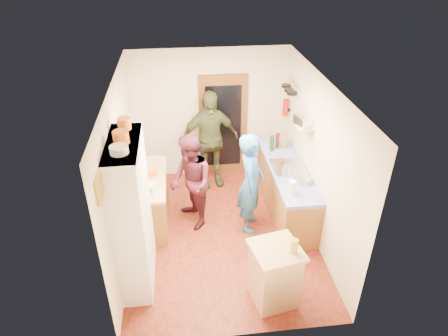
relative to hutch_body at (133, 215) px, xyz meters
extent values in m
cube|color=maroon|center=(1.30, 0.80, -1.11)|extent=(3.00, 4.00, 0.02)
cube|color=silver|center=(1.30, 0.80, 1.51)|extent=(3.00, 4.00, 0.02)
cube|color=beige|center=(1.30, 2.81, 0.20)|extent=(3.00, 0.02, 2.60)
cube|color=beige|center=(1.30, -1.21, 0.20)|extent=(3.00, 0.02, 2.60)
cube|color=beige|center=(-0.21, 0.80, 0.20)|extent=(0.02, 4.00, 2.60)
cube|color=beige|center=(2.81, 0.80, 0.20)|extent=(0.02, 4.00, 2.60)
cube|color=brown|center=(1.55, 2.77, -0.05)|extent=(0.95, 0.06, 2.10)
cube|color=black|center=(1.55, 2.74, -0.05)|extent=(0.70, 0.02, 1.70)
cube|color=white|center=(0.00, 0.00, 0.00)|extent=(0.40, 1.20, 2.20)
cube|color=white|center=(0.00, 0.00, 1.08)|extent=(0.40, 1.14, 0.04)
cylinder|color=white|center=(0.00, -0.27, 1.14)|extent=(0.21, 0.21, 0.09)
cylinder|color=orange|center=(0.00, -0.01, 1.18)|extent=(0.19, 0.19, 0.15)
cylinder|color=orange|center=(0.00, 0.39, 1.18)|extent=(0.17, 0.17, 0.15)
cube|color=#94612E|center=(0.10, 1.25, -0.68)|extent=(0.60, 1.40, 0.85)
cube|color=tan|center=(0.10, 1.25, -0.23)|extent=(0.64, 1.44, 0.05)
cube|color=white|center=(0.15, 0.79, -0.11)|extent=(0.27, 0.21, 0.17)
cylinder|color=white|center=(0.05, 1.02, -0.11)|extent=(0.20, 0.20, 0.19)
cylinder|color=orange|center=(0.18, 1.35, -0.16)|extent=(0.22, 0.22, 0.09)
cube|color=tan|center=(0.12, 1.84, -0.19)|extent=(0.34, 0.29, 0.02)
cube|color=#94612E|center=(2.50, 1.30, -0.68)|extent=(0.60, 2.20, 0.84)
cube|color=#0F28A6|center=(2.50, 1.30, -0.23)|extent=(0.62, 2.22, 0.06)
cube|color=silver|center=(2.50, 1.28, -0.18)|extent=(0.55, 0.58, 0.04)
cylinder|color=silver|center=(2.45, 1.24, -0.10)|extent=(0.18, 0.18, 0.12)
cylinder|color=#143F14|center=(2.35, 1.93, -0.05)|extent=(0.09, 0.09, 0.30)
cylinder|color=#591419|center=(2.48, 2.05, -0.06)|extent=(0.08, 0.08, 0.29)
cylinder|color=olive|center=(2.61, 2.00, -0.06)|extent=(0.09, 0.09, 0.29)
cylinder|color=white|center=(2.35, 0.51, -0.08)|extent=(0.14, 0.14, 0.24)
cylinder|color=silver|center=(2.60, 0.80, -0.15)|extent=(0.28, 0.28, 0.10)
cube|color=tan|center=(1.84, -0.67, -0.67)|extent=(0.65, 0.65, 0.86)
cube|color=tan|center=(1.84, -0.67, -0.22)|extent=(0.74, 0.74, 0.05)
cube|color=white|center=(1.78, -0.63, -0.21)|extent=(0.40, 0.35, 0.02)
cylinder|color=#AD9E2D|center=(2.04, -0.75, -0.09)|extent=(0.12, 0.12, 0.20)
cylinder|color=silver|center=(2.76, 2.33, 0.95)|extent=(0.02, 0.65, 0.02)
cylinder|color=black|center=(2.70, 2.15, 0.82)|extent=(0.18, 0.18, 0.05)
cylinder|color=black|center=(2.70, 2.35, 0.80)|extent=(0.16, 0.16, 0.05)
cylinder|color=black|center=(2.70, 2.55, 0.81)|extent=(0.17, 0.17, 0.05)
cube|color=tan|center=(2.67, 1.25, 0.60)|extent=(0.26, 0.42, 0.03)
cube|color=silver|center=(2.67, 1.25, 0.69)|extent=(0.29, 0.35, 0.15)
cube|color=black|center=(2.77, 2.50, 0.35)|extent=(0.06, 0.10, 0.04)
cylinder|color=red|center=(2.71, 2.50, 0.40)|extent=(0.11, 0.11, 0.32)
cube|color=gold|center=(-0.18, -0.75, 0.95)|extent=(0.03, 0.25, 0.30)
imported|color=#27609C|center=(1.81, 0.90, -0.23)|extent=(0.55, 0.71, 1.75)
imported|color=#441826|center=(0.84, 1.17, -0.27)|extent=(0.85, 0.97, 1.67)
imported|color=#343C22|center=(1.25, 2.36, -0.13)|extent=(1.21, 0.68, 1.95)
camera|label=1|loc=(0.73, -4.39, 3.31)|focal=32.00mm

